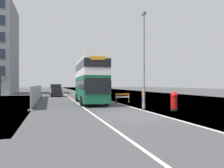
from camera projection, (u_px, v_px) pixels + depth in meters
ground at (141, 116)px, 15.53m from camera, size 140.00×280.00×0.10m
double_decker_bus at (90, 80)px, 25.16m from camera, size 3.07×10.40×4.94m
lamppost_foreground at (144, 63)px, 19.58m from camera, size 0.29×0.70×8.58m
red_pillar_postbox at (174, 100)px, 18.09m from camera, size 0.61×0.61×1.56m
roadworks_barrier at (123, 97)px, 25.89m from camera, size 1.70×0.47×1.11m
construction_site_fence at (37, 94)px, 27.84m from camera, size 0.44×20.60×2.02m
car_oncoming_near at (56, 91)px, 38.93m from camera, size 1.96×4.44×2.18m
car_receding_mid at (54, 90)px, 46.11m from camera, size 1.95×3.87×2.14m
bare_tree_far_verge_near at (0, 83)px, 40.00m from camera, size 2.86×2.03×5.44m
pedestrian_at_kerb at (143, 97)px, 21.72m from camera, size 0.34×0.34×1.77m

